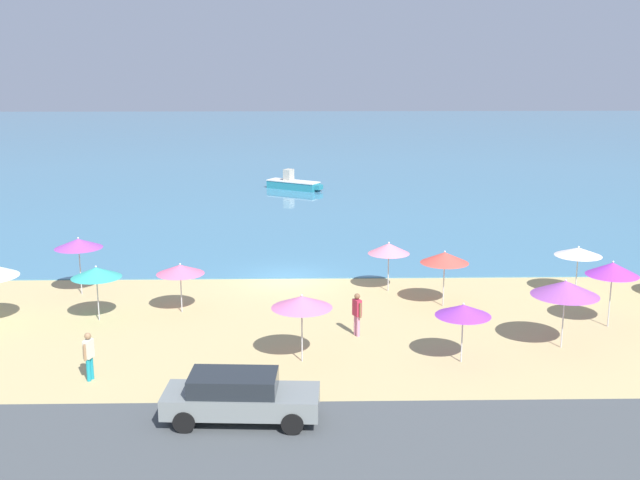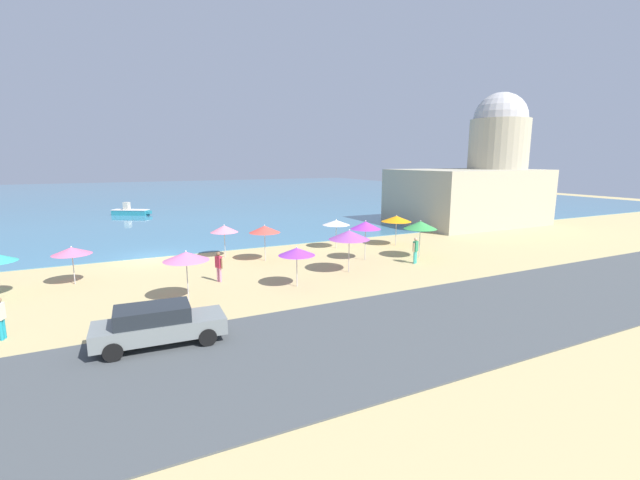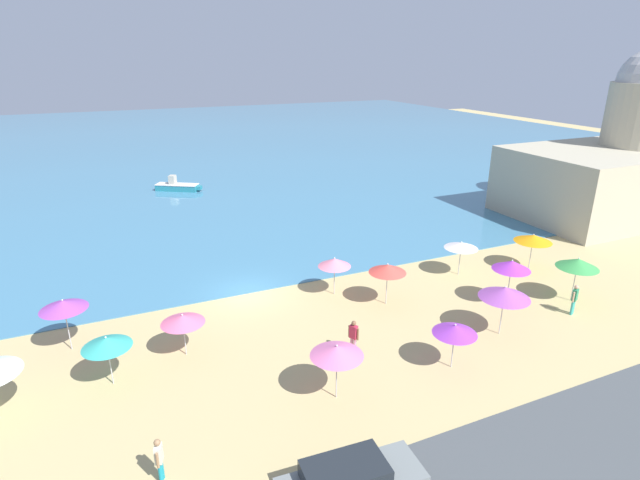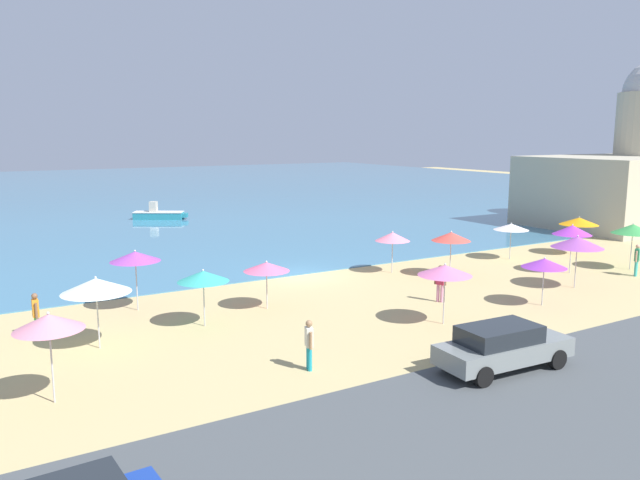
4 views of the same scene
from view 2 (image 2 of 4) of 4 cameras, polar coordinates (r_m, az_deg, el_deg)
name	(u,v)px [view 2 (image 2 of 4)]	position (r m, az deg, el deg)	size (l,w,h in m)	color
ground_plane	(152,258)	(31.70, -21.55, -2.23)	(160.00, 160.00, 0.00)	tan
sea	(122,197)	(86.19, -24.91, 5.26)	(150.00, 110.00, 0.05)	teal
coastal_road	(207,371)	(14.70, -14.84, -16.54)	(80.00, 8.00, 0.06)	#454A4D
beach_umbrella_2	(396,219)	(34.00, 10.15, 2.80)	(2.35, 2.35, 2.41)	#B2B2B7
beach_umbrella_3	(186,256)	(21.10, -17.43, -2.08)	(2.14, 2.14, 2.47)	#B2B2B7
beach_umbrella_4	(297,252)	(22.50, -3.13, -1.56)	(1.95, 1.95, 2.18)	#B2B2B7
beach_umbrella_5	(366,225)	(28.59, 6.10, 1.96)	(2.05, 2.05, 2.70)	#B2B2B7
beach_umbrella_6	(349,235)	(25.36, 3.92, 0.69)	(2.46, 2.46, 2.62)	#B2B2B7
beach_umbrella_8	(265,229)	(28.48, -7.40, 1.43)	(2.06, 2.06, 2.44)	#B2B2B7
beach_umbrella_11	(72,251)	(26.50, -30.21, -1.26)	(1.99, 1.99, 2.12)	#B2B2B7
beach_umbrella_12	(336,223)	(32.43, 2.17, 2.34)	(2.08, 2.08, 2.23)	#B2B2B7
beach_umbrella_13	(224,229)	(30.04, -12.66, 1.46)	(1.89, 1.89, 2.30)	#B2B2B7
beach_umbrella_14	(420,225)	(29.87, 13.24, 1.96)	(2.26, 2.26, 2.62)	#B2B2B7
bather_0	(415,249)	(28.40, 12.61, -1.18)	(0.53, 0.35, 1.71)	teal
bather_1	(219,265)	(24.21, -13.35, -3.28)	(0.36, 0.51, 1.69)	#CE7F9E
bather_2	(0,316)	(20.12, -36.84, -8.10)	(0.32, 0.55, 1.65)	teal
parked_car_1	(158,324)	(16.72, -20.78, -10.45)	(4.62, 1.99, 1.47)	slate
skiff_nearshore	(131,212)	(56.76, -23.94, 3.48)	(4.49, 3.33, 1.55)	teal
harbor_fortress	(479,180)	(49.13, 20.47, 7.54)	(14.47, 10.56, 13.68)	#AEA68C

